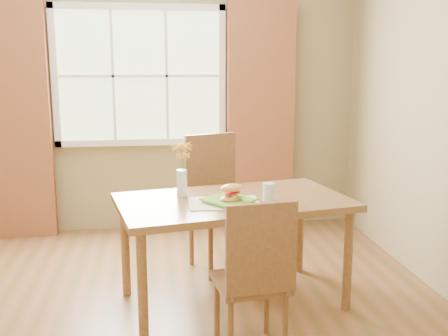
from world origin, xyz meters
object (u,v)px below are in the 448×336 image
at_px(chair_far, 216,195).
at_px(flower_vase, 182,164).
at_px(chair_near, 255,272).
at_px(dining_table, 233,210).
at_px(water_glass, 269,192).
at_px(croissant_sandwich, 232,193).

height_order(chair_far, flower_vase, flower_vase).
bearing_deg(flower_vase, chair_near, -67.57).
xyz_separation_m(dining_table, flower_vase, (-0.33, 0.12, 0.30)).
bearing_deg(flower_vase, chair_far, 62.76).
bearing_deg(chair_near, flower_vase, 105.95).
distance_m(water_glass, flower_vase, 0.61).
relative_size(chair_far, water_glass, 9.06).
xyz_separation_m(chair_far, croissant_sandwich, (-0.00, -0.85, 0.23)).
bearing_deg(water_glass, croissant_sandwich, -167.01).
bearing_deg(flower_vase, dining_table, -20.58).
bearing_deg(dining_table, chair_near, -99.89).
bearing_deg(chair_far, water_glass, -91.78).
height_order(chair_near, water_glass, chair_near).
bearing_deg(water_glass, flower_vase, 159.45).
relative_size(chair_far, flower_vase, 2.88).
height_order(dining_table, croissant_sandwich, croissant_sandwich).
xyz_separation_m(chair_near, flower_vase, (-0.34, 0.82, 0.45)).
bearing_deg(flower_vase, water_glass, -20.55).
height_order(water_glass, flower_vase, flower_vase).
bearing_deg(chair_far, flower_vase, -136.70).
xyz_separation_m(croissant_sandwich, flower_vase, (-0.30, 0.27, 0.14)).
bearing_deg(chair_near, dining_table, 84.26).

